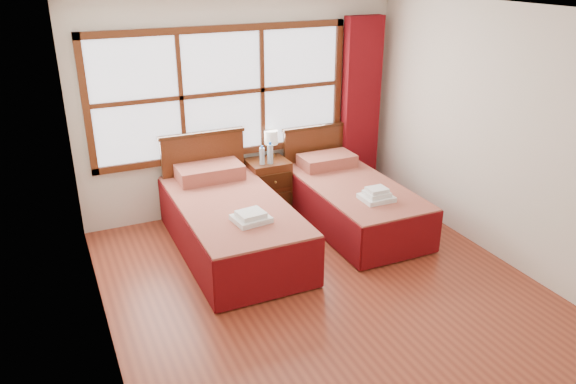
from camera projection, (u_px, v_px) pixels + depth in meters
name	position (u px, v px, depth m)	size (l,w,h in m)	color
floor	(326.00, 291.00, 5.44)	(4.50, 4.50, 0.00)	brown
ceiling	(335.00, 10.00, 4.42)	(4.50, 4.50, 0.00)	white
wall_back	(242.00, 107.00, 6.82)	(4.00, 4.00, 0.00)	silver
wall_left	(93.00, 203.00, 4.17)	(4.50, 4.50, 0.00)	silver
wall_right	(503.00, 137.00, 5.69)	(4.50, 4.50, 0.00)	silver
window	(222.00, 93.00, 6.61)	(3.16, 0.06, 1.56)	white
curtain	(360.00, 107.00, 7.36)	(0.50, 0.16, 2.30)	maroon
bed_left	(230.00, 222.00, 6.10)	(1.11, 2.15, 1.08)	#3D1E0C
bed_right	(351.00, 201.00, 6.69)	(1.01, 2.03, 0.98)	#3D1E0C
nightstand	(268.00, 185.00, 7.07)	(0.49, 0.48, 0.66)	#542712
towels_left	(251.00, 217.00, 5.52)	(0.38, 0.34, 0.10)	white
towels_right	(377.00, 195.00, 6.13)	(0.34, 0.30, 0.14)	white
lamp	(271.00, 138.00, 7.01)	(0.17, 0.17, 0.34)	#B9853B
bottle_near	(262.00, 156.00, 6.78)	(0.06, 0.06, 0.24)	silver
bottle_far	(270.00, 154.00, 6.80)	(0.07, 0.07, 0.27)	silver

